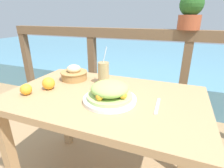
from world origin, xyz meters
TOP-DOWN VIEW (x-y plane):
  - patio_table at (0.00, 0.00)m, footprint 1.17×0.72m
  - railing_fence at (0.00, 0.74)m, footprint 2.80×0.08m
  - sea_backdrop at (0.00, 3.24)m, footprint 12.00×4.00m
  - salad_plate at (0.06, -0.06)m, footprint 0.29×0.29m
  - drink_glass at (-0.07, 0.16)m, footprint 0.08×0.08m
  - bread_basket at (-0.31, 0.17)m, footprint 0.20×0.20m
  - potted_plant at (0.43, 0.74)m, footprint 0.18×0.18m
  - knife at (0.32, -0.03)m, footprint 0.02×0.18m
  - orange_near_basket at (-0.43, -0.16)m, footprint 0.07×0.07m
  - orange_near_glass at (-0.36, -0.05)m, footprint 0.08×0.08m

SIDE VIEW (x-z plane):
  - sea_backdrop at x=0.00m, z-range 0.00..0.38m
  - patio_table at x=0.00m, z-range 0.26..1.00m
  - knife at x=0.32m, z-range 0.74..0.74m
  - railing_fence at x=0.00m, z-range 0.23..1.30m
  - orange_near_basket at x=-0.43m, z-range 0.74..0.80m
  - orange_near_glass at x=-0.36m, z-range 0.74..0.82m
  - bread_basket at x=-0.31m, z-range 0.73..0.84m
  - salad_plate at x=0.06m, z-range 0.73..0.84m
  - drink_glass at x=-0.07m, z-range 0.69..0.94m
  - potted_plant at x=0.43m, z-range 1.07..1.35m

